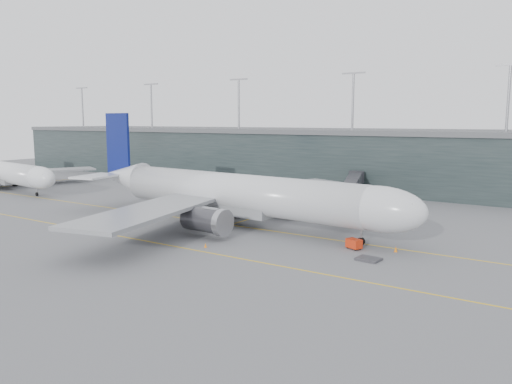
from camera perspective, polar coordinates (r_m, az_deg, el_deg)
The scene contains 18 objects.
ground at distance 91.06m, azimuth -4.06°, elevation -2.98°, with size 320.00×320.00×0.00m, color #56565A.
taxiline_a at distance 87.99m, azimuth -5.65°, elevation -3.38°, with size 160.00×0.25×0.02m, color gold.
taxiline_b at distance 76.56m, azimuth -13.26°, elevation -5.32°, with size 160.00×0.25×0.02m, color gold.
taxiline_lead_main at distance 104.89m, azimuth 4.79°, elevation -1.49°, with size 0.25×60.00×0.02m, color gold.
taxiline_lead_adj at distance 159.15m, azimuth -21.36°, elevation 1.29°, with size 0.25×60.00×0.02m, color gold.
terminal at distance 140.19m, azimuth 10.53°, elevation 3.98°, with size 240.00×36.00×29.00m.
main_aircraft at distance 84.23m, azimuth -2.51°, elevation -0.18°, with size 67.96×63.75×19.06m.
jet_bridge at distance 100.33m, azimuth 11.91°, elevation 0.46°, with size 15.05×43.22×5.89m.
second_aircraft at distance 144.53m, azimuth -27.00°, elevation 2.04°, with size 55.30×51.49×15.52m.
gse_cart at distance 70.41m, azimuth 11.13°, elevation -5.79°, with size 2.42×2.04×1.41m.
baggage_dolly at distance 65.44m, azimuth 12.74°, elevation -7.47°, with size 2.89×2.31×0.29m, color #37363B.
uld_a at distance 100.99m, azimuth -2.39°, elevation -1.28°, with size 2.50×2.24×1.90m.
uld_b at distance 101.60m, azimuth -0.86°, elevation -1.25°, with size 2.26×1.97×1.78m.
uld_c at distance 98.10m, azimuth -0.14°, elevation -1.51°, with size 2.60×2.28×2.03m.
cone_nose at distance 70.30m, azimuth 15.68°, elevation -6.30°, with size 0.49×0.49×0.78m, color orange.
cone_wing_stbd at distance 70.40m, azimuth -5.79°, elevation -6.08°, with size 0.39×0.39×0.62m, color orange.
cone_wing_port at distance 95.41m, azimuth 2.78°, elevation -2.25°, with size 0.41×0.41×0.66m, color #EA550D.
cone_tail at distance 87.83m, azimuth -12.26°, elevation -3.31°, with size 0.47×0.47×0.75m, color #E3480C.
Camera 1 is at (54.55, -70.75, 17.64)m, focal length 35.00 mm.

